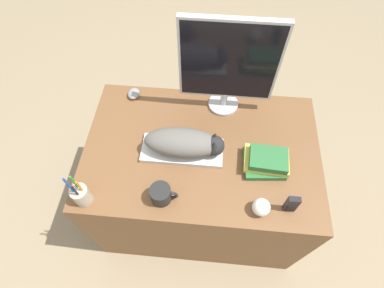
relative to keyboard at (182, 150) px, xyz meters
The scene contains 11 objects.
ground_plane 0.85m from the keyboard, 75.11° to the right, with size 12.00×12.00×0.00m, color #998466.
desk 0.40m from the keyboard, 15.76° to the left, with size 1.16×0.76×0.76m.
keyboard is the anchor object (origin of this frame).
cat 0.08m from the keyboard, ahead, with size 0.38×0.15×0.12m.
monitor 0.46m from the keyboard, 58.81° to the left, with size 0.46×0.16×0.53m.
computer_mouse 0.46m from the keyboard, 132.18° to the left, with size 0.06×0.08×0.03m.
coffee_mug 0.26m from the keyboard, 104.41° to the right, with size 0.12×0.09×0.09m.
pen_cup 0.50m from the keyboard, 144.90° to the right, with size 0.08×0.08×0.22m.
baseball 0.46m from the keyboard, 35.84° to the right, with size 0.08×0.08×0.08m.
phone 0.55m from the keyboard, 26.70° to the right, with size 0.05×0.03×0.11m.
book_stack 0.40m from the keyboard, ahead, with size 0.21×0.18×0.09m.
Camera 1 is at (0.02, -0.39, 2.02)m, focal length 28.00 mm.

